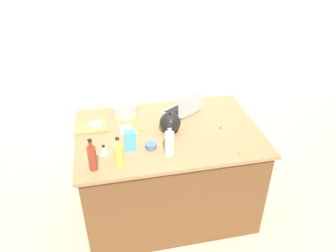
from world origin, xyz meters
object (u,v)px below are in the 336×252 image
kitchen_timer (104,150)px  mixing_bowl_large (125,109)px  kettle (170,123)px  bottle_vinegar (169,143)px  butter_stick_left (95,126)px  ramekin_medium (151,146)px  bottle_soy (92,157)px  cutting_board (91,128)px  bottle_oil (119,154)px  butter_stick_right (96,123)px  candy_bag (130,141)px  ramekin_small (125,130)px  laptop (184,109)px

kitchen_timer → mixing_bowl_large: bearing=69.3°
kettle → kitchen_timer: size_ratio=2.77×
bottle_vinegar → butter_stick_left: 0.72m
ramekin_medium → bottle_soy: bearing=-159.9°
mixing_bowl_large → cutting_board: bearing=-148.9°
bottle_oil → kettle: bearing=38.1°
bottle_oil → kitchen_timer: bearing=125.2°
butter_stick_left → ramekin_medium: (0.42, -0.36, -0.01)m
butter_stick_right → kitchen_timer: 0.41m
cutting_board → kettle: bearing=-14.7°
kettle → candy_bag: size_ratio=1.25×
kitchen_timer → bottle_soy: bearing=-115.7°
ramekin_small → kettle: bearing=-8.5°
laptop → kitchen_timer: size_ratio=4.94×
bottle_oil → cutting_board: size_ratio=0.84×
bottle_vinegar → kitchen_timer: (-0.49, 0.10, -0.07)m
bottle_oil → mixing_bowl_large: bearing=81.4°
bottle_vinegar → ramekin_medium: (-0.13, 0.10, -0.08)m
ramekin_medium → candy_bag: (-0.16, 0.01, 0.06)m
mixing_bowl_large → bottle_vinegar: bottle_vinegar is taller
kettle → candy_bag: 0.41m
bottle_oil → butter_stick_right: bottle_oil is taller
ramekin_medium → candy_bag: candy_bag is taller
ramekin_small → candy_bag: (0.02, -0.26, 0.06)m
bottle_vinegar → bottle_soy: size_ratio=1.01×
bottle_oil → bottle_soy: bearing=-174.9°
bottle_oil → butter_stick_left: bearing=107.7°
bottle_vinegar → butter_stick_left: size_ratio=2.36×
bottle_soy → butter_stick_right: bottle_soy is taller
ramekin_medium → laptop: bearing=51.1°
butter_stick_left → candy_bag: 0.44m
laptop → ramekin_small: size_ratio=4.01×
bottle_soy → cutting_board: bearing=91.4°
bottle_oil → cutting_board: 0.57m
laptop → bottle_soy: bearing=-142.4°
bottle_vinegar → bottle_soy: 0.58m
bottle_soy → kettle: 0.75m
mixing_bowl_large → candy_bag: candy_bag is taller
mixing_bowl_large → candy_bag: bearing=-90.9°
cutting_board → ramekin_small: (0.28, -0.12, 0.01)m
mixing_bowl_large → butter_stick_left: (-0.27, -0.21, -0.02)m
bottle_vinegar → candy_bag: size_ratio=1.53×
bottle_oil → kitchen_timer: (-0.11, 0.15, -0.06)m
bottle_vinegar → kettle: bearing=76.9°
cutting_board → ramekin_medium: ramekin_medium is taller
bottle_vinegar → kitchen_timer: bottle_vinegar is taller
laptop → butter_stick_right: 0.81m
laptop → kitchen_timer: laptop is taller
laptop → butter_stick_left: size_ratio=3.46×
ramekin_small → ramekin_medium: (0.17, -0.27, -0.00)m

